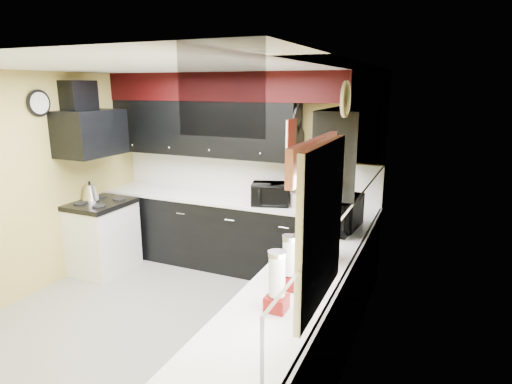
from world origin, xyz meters
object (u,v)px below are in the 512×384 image
(toaster_oven, at_px, (271,194))
(utensil_crock, at_px, (296,200))
(kettle, at_px, (90,192))
(microwave, at_px, (336,213))
(knife_block, at_px, (318,199))

(toaster_oven, relative_size, utensil_crock, 2.83)
(toaster_oven, height_order, utensil_crock, toaster_oven)
(toaster_oven, distance_m, kettle, 2.32)
(toaster_oven, xyz_separation_m, utensil_crock, (0.31, 0.05, -0.05))
(microwave, distance_m, knife_block, 0.77)
(utensil_crock, distance_m, knife_block, 0.25)
(utensil_crock, xyz_separation_m, knife_block, (0.25, 0.05, 0.02))
(toaster_oven, distance_m, utensil_crock, 0.32)
(utensil_crock, xyz_separation_m, kettle, (-2.53, -0.69, -0.00))
(utensil_crock, bearing_deg, toaster_oven, -171.48)
(kettle, bearing_deg, toaster_oven, 16.13)
(toaster_oven, relative_size, kettle, 2.09)
(kettle, bearing_deg, utensil_crock, 15.23)
(utensil_crock, bearing_deg, microwave, -45.06)
(toaster_oven, distance_m, knife_block, 0.56)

